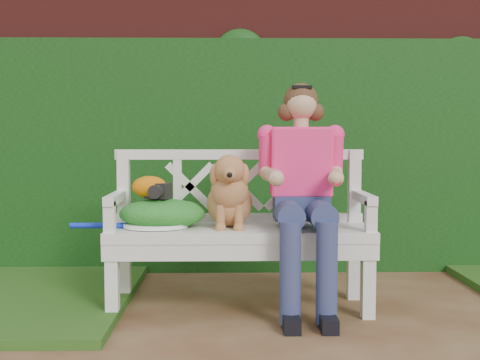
{
  "coord_description": "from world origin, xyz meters",
  "views": [
    {
      "loc": [
        -0.51,
        -3.05,
        1.01
      ],
      "look_at": [
        -0.44,
        0.62,
        0.75
      ],
      "focal_mm": 48.0,
      "sensor_mm": 36.0,
      "label": 1
    }
  ],
  "objects": [
    {
      "name": "ground",
      "position": [
        0.0,
        0.0,
        0.0
      ],
      "size": [
        60.0,
        60.0,
        0.0
      ],
      "primitive_type": "plane",
      "color": "#542D18"
    },
    {
      "name": "brick_wall",
      "position": [
        0.0,
        1.9,
        1.1
      ],
      "size": [
        10.0,
        0.3,
        2.2
      ],
      "primitive_type": "cube",
      "color": "#5A1D1A",
      "rests_on": "ground"
    },
    {
      "name": "ivy_hedge",
      "position": [
        0.0,
        1.68,
        0.85
      ],
      "size": [
        10.0,
        0.18,
        1.7
      ],
      "primitive_type": "cube",
      "color": "#1C5416",
      "rests_on": "ground"
    },
    {
      "name": "garden_bench",
      "position": [
        -0.44,
        0.62,
        0.24
      ],
      "size": [
        1.6,
        0.65,
        0.48
      ],
      "primitive_type": null,
      "rotation": [
        0.0,
        0.0,
        0.03
      ],
      "color": "white",
      "rests_on": "ground"
    },
    {
      "name": "seated_woman",
      "position": [
        -0.09,
        0.6,
        0.62
      ],
      "size": [
        0.62,
        0.76,
        1.23
      ],
      "primitive_type": null,
      "rotation": [
        0.0,
        0.0,
        0.15
      ],
      "color": "#D14161",
      "rests_on": "ground"
    },
    {
      "name": "dog",
      "position": [
        -0.5,
        0.61,
        0.69
      ],
      "size": [
        0.42,
        0.47,
        0.42
      ],
      "primitive_type": null,
      "rotation": [
        0.0,
        0.0,
        0.43
      ],
      "color": "#955621",
      "rests_on": "garden_bench"
    },
    {
      "name": "tennis_racket",
      "position": [
        -0.95,
        0.56,
        0.5
      ],
      "size": [
        0.74,
        0.41,
        0.03
      ],
      "primitive_type": null,
      "rotation": [
        0.0,
        0.0,
        0.18
      ],
      "color": "silver",
      "rests_on": "garden_bench"
    },
    {
      "name": "green_bag",
      "position": [
        -0.88,
        0.6,
        0.56
      ],
      "size": [
        0.54,
        0.44,
        0.17
      ],
      "primitive_type": null,
      "rotation": [
        0.0,
        0.0,
        -0.13
      ],
      "color": "green",
      "rests_on": "garden_bench"
    },
    {
      "name": "camera_item",
      "position": [
        -0.9,
        0.59,
        0.69
      ],
      "size": [
        0.16,
        0.14,
        0.09
      ],
      "primitive_type": "cube",
      "rotation": [
        0.0,
        0.0,
        -0.34
      ],
      "color": "black",
      "rests_on": "green_bag"
    },
    {
      "name": "baseball_glove",
      "position": [
        -0.95,
        0.61,
        0.71
      ],
      "size": [
        0.22,
        0.17,
        0.13
      ],
      "primitive_type": "ellipsoid",
      "rotation": [
        0.0,
        0.0,
        0.12
      ],
      "color": "#CC6C09",
      "rests_on": "green_bag"
    }
  ]
}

